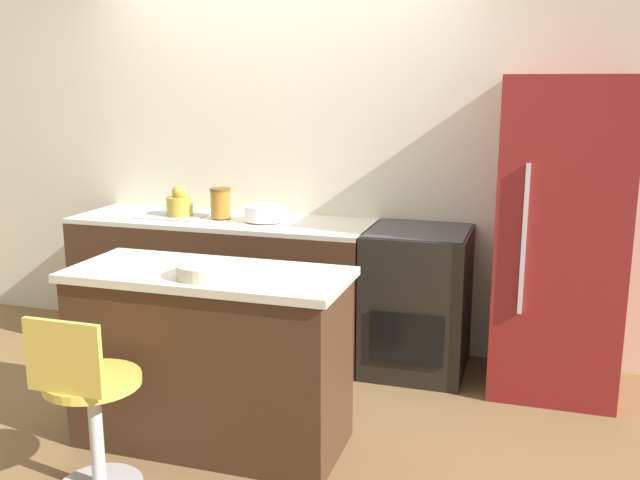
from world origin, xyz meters
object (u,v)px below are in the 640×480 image
(oven_range, at_px, (417,301))
(refrigerator, at_px, (560,237))
(kettle, at_px, (180,203))
(stool_chair, at_px, (90,409))
(mixing_bowl, at_px, (265,213))

(oven_range, xyz_separation_m, refrigerator, (0.81, -0.02, 0.46))
(kettle, bearing_deg, oven_range, 0.12)
(oven_range, height_order, stool_chair, oven_range)
(stool_chair, bearing_deg, kettle, 105.95)
(refrigerator, bearing_deg, mixing_bowl, 179.46)
(kettle, relative_size, mixing_bowl, 0.80)
(kettle, bearing_deg, mixing_bowl, 0.00)
(oven_range, xyz_separation_m, mixing_bowl, (-1.00, -0.00, 0.50))
(oven_range, distance_m, refrigerator, 0.93)
(mixing_bowl, bearing_deg, stool_chair, -92.96)
(kettle, xyz_separation_m, mixing_bowl, (0.61, 0.00, -0.03))
(oven_range, relative_size, kettle, 4.38)
(kettle, bearing_deg, refrigerator, -0.41)
(stool_chair, distance_m, mixing_bowl, 1.89)
(oven_range, bearing_deg, mixing_bowl, -179.81)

